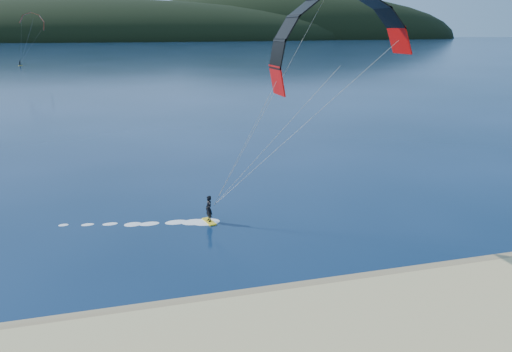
{
  "coord_description": "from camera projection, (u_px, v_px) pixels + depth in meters",
  "views": [
    {
      "loc": [
        -5.25,
        -17.05,
        13.28
      ],
      "look_at": [
        2.26,
        10.0,
        5.0
      ],
      "focal_mm": 34.74,
      "sensor_mm": 36.0,
      "label": 1
    }
  ],
  "objects": [
    {
      "name": "headland",
      "position": [
        118.0,
        40.0,
        709.76
      ],
      "size": [
        1200.0,
        310.0,
        140.0
      ],
      "color": "black",
      "rests_on": "ground"
    },
    {
      "name": "kitesurfer_far",
      "position": [
        32.0,
        25.0,
        186.55
      ],
      "size": [
        12.15,
        6.22,
        18.65
      ],
      "color": "yellow",
      "rests_on": "ground"
    },
    {
      "name": "wet_sand",
      "position": [
        242.0,
        303.0,
        25.01
      ],
      "size": [
        220.0,
        2.5,
        0.1
      ],
      "color": "#907953",
      "rests_on": "ground"
    },
    {
      "name": "kitesurfer_near",
      "position": [
        335.0,
        70.0,
        31.25
      ],
      "size": [
        23.53,
        6.79,
        14.74
      ],
      "color": "yellow",
      "rests_on": "ground"
    }
  ]
}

